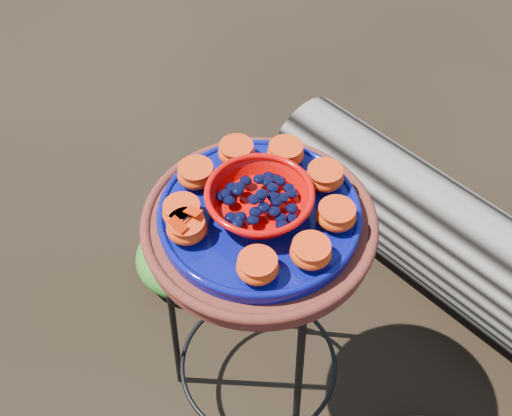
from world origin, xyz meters
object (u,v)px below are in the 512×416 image
Objects in this scene: cobalt_plate at (259,215)px; red_bowl at (259,202)px; plant_stand at (259,323)px; terracotta_saucer at (259,225)px.

cobalt_plate is 2.00× the size of red_bowl.
cobalt_plate is (0.00, 0.00, 0.40)m from plant_stand.
plant_stand is 0.37m from terracotta_saucer.
terracotta_saucer is at bearing 0.00° from red_bowl.
terracotta_saucer is at bearing 0.00° from cobalt_plate.
red_bowl is at bearing 0.00° from terracotta_saucer.
terracotta_saucer is (0.00, 0.00, 0.37)m from plant_stand.
red_bowl is (0.00, 0.00, 0.44)m from plant_stand.
plant_stand is at bearing 0.00° from terracotta_saucer.
plant_stand is 1.84× the size of cobalt_plate.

